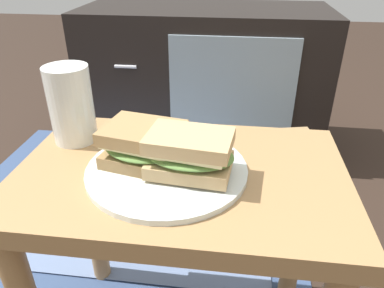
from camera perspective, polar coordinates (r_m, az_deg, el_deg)
name	(u,v)px	position (r m, az deg, el deg)	size (l,w,h in m)	color
side_table	(181,211)	(0.67, -1.68, -10.49)	(0.56, 0.36, 0.46)	#A37A4C
tv_cabinet	(204,80)	(1.55, 1.98, 10.10)	(0.96, 0.46, 0.58)	black
area_rug	(130,196)	(1.32, -9.76, -8.03)	(1.16, 0.90, 0.01)	#384C72
plate	(167,169)	(0.61, -3.96, -4.02)	(0.27, 0.27, 0.01)	silver
sandwich_front	(144,144)	(0.61, -7.57, -0.04)	(0.16, 0.13, 0.07)	#9E7A4C
sandwich_back	(190,153)	(0.57, -0.38, -1.46)	(0.15, 0.11, 0.07)	tan
beer_glass	(71,105)	(0.71, -18.53, 5.84)	(0.08, 0.08, 0.15)	silver
paper_bag	(273,182)	(1.15, 12.66, -5.86)	(0.26, 0.20, 0.30)	tan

